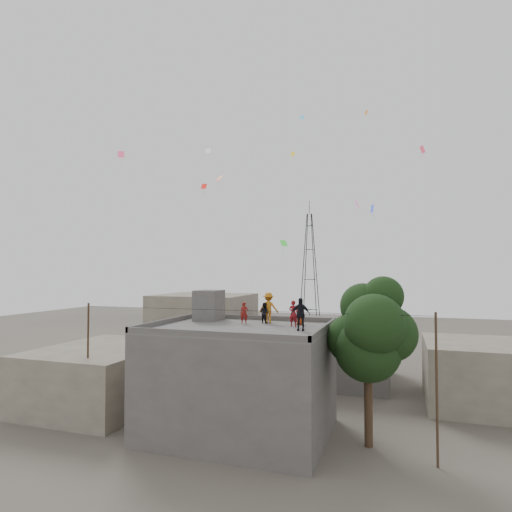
# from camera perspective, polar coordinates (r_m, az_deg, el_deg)

# --- Properties ---
(ground) EXTENTS (140.00, 140.00, 0.00)m
(ground) POSITION_cam_1_polar(r_m,az_deg,el_deg) (26.74, -2.18, -22.55)
(ground) COLOR #444038
(ground) RESTS_ON ground
(main_building) EXTENTS (10.00, 8.00, 6.10)m
(main_building) POSITION_cam_1_polar(r_m,az_deg,el_deg) (25.83, -2.17, -16.20)
(main_building) COLOR #4C4A47
(main_building) RESTS_ON ground
(parapet) EXTENTS (10.00, 8.00, 0.30)m
(parapet) POSITION_cam_1_polar(r_m,az_deg,el_deg) (25.24, -2.16, -9.14)
(parapet) COLOR #4C4A47
(parapet) RESTS_ON main_building
(stair_head_box) EXTENTS (1.60, 1.80, 2.00)m
(stair_head_box) POSITION_cam_1_polar(r_m,az_deg,el_deg) (28.77, -6.31, -6.55)
(stair_head_box) COLOR #4C4A47
(stair_head_box) RESTS_ON main_building
(neighbor_west) EXTENTS (8.00, 10.00, 4.00)m
(neighbor_west) POSITION_cam_1_polar(r_m,az_deg,el_deg) (33.11, -19.57, -14.78)
(neighbor_west) COLOR #686052
(neighbor_west) RESTS_ON ground
(neighbor_north) EXTENTS (12.00, 9.00, 5.00)m
(neighbor_north) POSITION_cam_1_polar(r_m,az_deg,el_deg) (38.66, 8.27, -12.24)
(neighbor_north) COLOR #4C4A47
(neighbor_north) RESTS_ON ground
(neighbor_northwest) EXTENTS (9.00, 8.00, 7.00)m
(neighbor_northwest) POSITION_cam_1_polar(r_m,az_deg,el_deg) (44.10, -7.00, -9.66)
(neighbor_northwest) COLOR #686052
(neighbor_northwest) RESTS_ON ground
(neighbor_east) EXTENTS (7.00, 8.00, 4.40)m
(neighbor_east) POSITION_cam_1_polar(r_m,az_deg,el_deg) (34.55, 27.55, -13.78)
(neighbor_east) COLOR #686052
(neighbor_east) RESTS_ON ground
(tree) EXTENTS (4.90, 4.60, 9.10)m
(tree) POSITION_cam_1_polar(r_m,az_deg,el_deg) (24.27, 15.09, -9.71)
(tree) COLOR black
(tree) RESTS_ON ground
(utility_line) EXTENTS (20.12, 0.62, 7.40)m
(utility_line) POSITION_cam_1_polar(r_m,az_deg,el_deg) (24.34, -2.12, -15.21)
(utility_line) COLOR black
(utility_line) RESTS_ON ground
(transmission_tower) EXTENTS (2.97, 2.97, 20.01)m
(transmission_tower) POSITION_cam_1_polar(r_m,az_deg,el_deg) (64.71, 7.17, -2.27)
(transmission_tower) COLOR black
(transmission_tower) RESTS_ON ground
(person_red_adult) EXTENTS (0.61, 0.45, 1.54)m
(person_red_adult) POSITION_cam_1_polar(r_m,az_deg,el_deg) (25.60, 5.01, -7.64)
(person_red_adult) COLOR maroon
(person_red_adult) RESTS_ON main_building
(person_orange_child) EXTENTS (0.69, 0.73, 1.25)m
(person_orange_child) POSITION_cam_1_polar(r_m,az_deg,el_deg) (26.44, 5.82, -7.77)
(person_orange_child) COLOR #A13312
(person_orange_child) RESTS_ON main_building
(person_dark_child) EXTENTS (0.77, 0.70, 1.29)m
(person_dark_child) POSITION_cam_1_polar(r_m,az_deg,el_deg) (27.12, 1.13, -7.59)
(person_dark_child) COLOR black
(person_dark_child) RESTS_ON main_building
(person_dark_adult) EXTENTS (1.11, 0.61, 1.80)m
(person_dark_adult) POSITION_cam_1_polar(r_m,az_deg,el_deg) (23.87, 5.93, -7.73)
(person_dark_adult) COLOR black
(person_dark_adult) RESTS_ON main_building
(person_orange_adult) EXTENTS (1.28, 0.78, 1.91)m
(person_orange_adult) POSITION_cam_1_polar(r_m,az_deg,el_deg) (27.27, 1.69, -6.90)
(person_orange_adult) COLOR #BC6D15
(person_orange_adult) RESTS_ON main_building
(person_red_child) EXTENTS (0.58, 0.48, 1.35)m
(person_red_child) POSITION_cam_1_polar(r_m,az_deg,el_deg) (26.66, -1.59, -7.62)
(person_red_child) COLOR maroon
(person_red_child) RESTS_ON main_building
(kites) EXTENTS (20.96, 14.07, 12.89)m
(kites) POSITION_cam_1_polar(r_m,az_deg,el_deg) (31.00, 4.99, 9.84)
(kites) COLOR red
(kites) RESTS_ON ground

